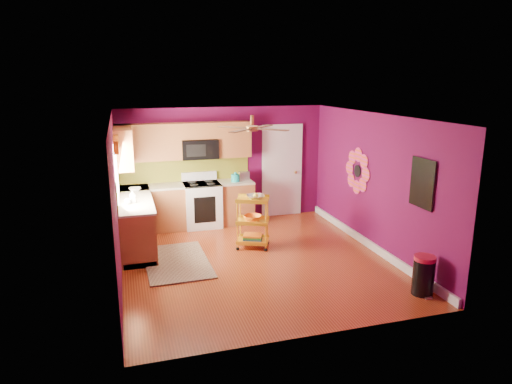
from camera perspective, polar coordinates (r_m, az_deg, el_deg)
name	(u,v)px	position (r m, az deg, el deg)	size (l,w,h in m)	color
ground	(256,260)	(8.06, -0.05, -8.55)	(5.00, 5.00, 0.00)	maroon
room_envelope	(257,169)	(7.59, 0.15, 2.94)	(4.54, 5.04, 2.52)	#5C0A40
lower_cabinets	(166,214)	(9.37, -11.17, -2.72)	(2.81, 2.31, 0.94)	brown
electric_range	(202,204)	(9.79, -6.75, -1.52)	(0.76, 0.66, 1.13)	white
upper_cabinetry	(166,144)	(9.43, -11.14, 5.90)	(2.80, 2.30, 1.26)	brown
left_window	(116,159)	(8.30, -17.08, 4.01)	(0.08, 1.35, 1.08)	white
panel_door	(282,172)	(10.41, 3.25, 2.56)	(0.95, 0.11, 2.15)	white
right_wall_art	(384,176)	(8.22, 15.71, 1.94)	(0.04, 2.74, 1.04)	black
ceiling_fan	(252,128)	(7.67, -0.48, 8.03)	(1.01, 1.01, 0.26)	#BF8C3F
shag_rug	(177,262)	(8.09, -9.88, -8.58)	(1.06, 1.73, 0.02)	black
rolling_cart	(253,220)	(8.47, -0.36, -3.49)	(0.70, 0.62, 1.06)	yellow
trash_can	(423,275)	(7.20, 20.20, -9.75)	(0.35, 0.37, 0.59)	black
teal_kettle	(235,178)	(9.76, -2.60, 1.79)	(0.18, 0.18, 0.21)	#16A9A8
toaster	(244,176)	(9.94, -1.52, 2.06)	(0.22, 0.15, 0.18)	beige
soap_bottle_a	(133,197)	(8.40, -15.14, -0.63)	(0.09, 0.09, 0.20)	#EA3F72
soap_bottle_b	(132,194)	(8.68, -15.19, -0.28)	(0.12, 0.12, 0.16)	white
counter_dish	(135,189)	(9.28, -14.90, 0.33)	(0.24, 0.24, 0.06)	white
counter_cup	(128,202)	(8.33, -15.72, -1.15)	(0.11, 0.11, 0.09)	white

